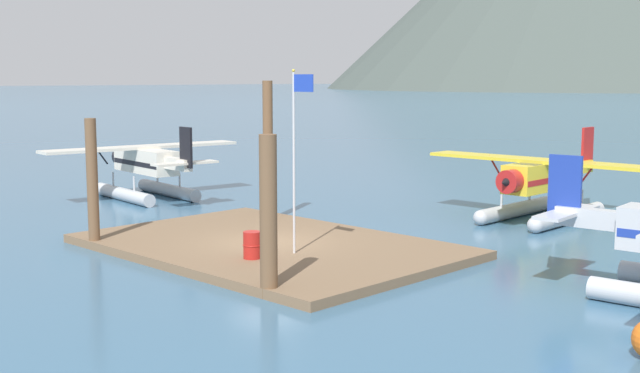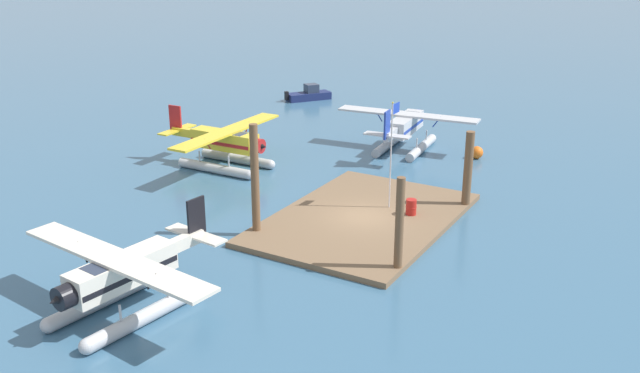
{
  "view_description": "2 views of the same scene",
  "coord_description": "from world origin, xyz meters",
  "px_view_note": "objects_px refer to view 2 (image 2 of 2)",
  "views": [
    {
      "loc": [
        21.15,
        -18.88,
        6.09
      ],
      "look_at": [
        -0.35,
        2.92,
        1.99
      ],
      "focal_mm": 45.49,
      "sensor_mm": 36.0,
      "label": 1
    },
    {
      "loc": [
        -31.68,
        -15.68,
        14.64
      ],
      "look_at": [
        -0.54,
        2.44,
        1.76
      ],
      "focal_mm": 38.99,
      "sensor_mm": 36.0,
      "label": 2
    }
  ],
  "objects_px": {
    "seaplane_yellow_bow_right": "(225,145)",
    "seaplane_silver_stbd_fwd": "(406,129)",
    "boat_navy_open_east": "(310,95)",
    "seaplane_cream_port_fwd": "(123,279)",
    "fuel_drum": "(411,207)",
    "flagpole": "(392,142)",
    "mooring_buoy": "(477,152)"
  },
  "relations": [
    {
      "from": "flagpole",
      "to": "seaplane_silver_stbd_fwd",
      "type": "xyz_separation_m",
      "value": [
        11.72,
        4.19,
        -2.5
      ]
    },
    {
      "from": "seaplane_yellow_bow_right",
      "to": "boat_navy_open_east",
      "type": "xyz_separation_m",
      "value": [
        21.01,
        6.0,
        -1.09
      ]
    },
    {
      "from": "flagpole",
      "to": "seaplane_yellow_bow_right",
      "type": "height_order",
      "value": "flagpole"
    },
    {
      "from": "flagpole",
      "to": "boat_navy_open_east",
      "type": "relative_size",
      "value": 1.42
    },
    {
      "from": "fuel_drum",
      "to": "seaplane_yellow_bow_right",
      "type": "relative_size",
      "value": 0.08
    },
    {
      "from": "seaplane_cream_port_fwd",
      "to": "fuel_drum",
      "type": "bearing_deg",
      "value": -21.67
    },
    {
      "from": "fuel_drum",
      "to": "boat_navy_open_east",
      "type": "xyz_separation_m",
      "value": [
        23.23,
        20.44,
        -0.25
      ]
    },
    {
      "from": "seaplane_silver_stbd_fwd",
      "to": "seaplane_yellow_bow_right",
      "type": "bearing_deg",
      "value": 138.91
    },
    {
      "from": "fuel_drum",
      "to": "seaplane_cream_port_fwd",
      "type": "height_order",
      "value": "seaplane_cream_port_fwd"
    },
    {
      "from": "seaplane_yellow_bow_right",
      "to": "fuel_drum",
      "type": "bearing_deg",
      "value": -98.7
    },
    {
      "from": "fuel_drum",
      "to": "seaplane_yellow_bow_right",
      "type": "bearing_deg",
      "value": 81.3
    },
    {
      "from": "seaplane_yellow_bow_right",
      "to": "seaplane_cream_port_fwd",
      "type": "bearing_deg",
      "value": -154.75
    },
    {
      "from": "boat_navy_open_east",
      "to": "seaplane_yellow_bow_right",
      "type": "bearing_deg",
      "value": -164.07
    },
    {
      "from": "seaplane_cream_port_fwd",
      "to": "seaplane_silver_stbd_fwd",
      "type": "xyz_separation_m",
      "value": [
        27.65,
        -0.43,
        0.0
      ]
    },
    {
      "from": "seaplane_cream_port_fwd",
      "to": "seaplane_silver_stbd_fwd",
      "type": "height_order",
      "value": "same"
    },
    {
      "from": "mooring_buoy",
      "to": "seaplane_cream_port_fwd",
      "type": "distance_m",
      "value": 28.8
    },
    {
      "from": "fuel_drum",
      "to": "seaplane_silver_stbd_fwd",
      "type": "height_order",
      "value": "seaplane_silver_stbd_fwd"
    },
    {
      "from": "flagpole",
      "to": "seaplane_silver_stbd_fwd",
      "type": "bearing_deg",
      "value": 19.69
    },
    {
      "from": "fuel_drum",
      "to": "seaplane_silver_stbd_fwd",
      "type": "relative_size",
      "value": 0.08
    },
    {
      "from": "seaplane_yellow_bow_right",
      "to": "seaplane_silver_stbd_fwd",
      "type": "height_order",
      "value": "same"
    },
    {
      "from": "seaplane_yellow_bow_right",
      "to": "seaplane_silver_stbd_fwd",
      "type": "distance_m",
      "value": 13.3
    },
    {
      "from": "seaplane_cream_port_fwd",
      "to": "flagpole",
      "type": "bearing_deg",
      "value": -16.18
    },
    {
      "from": "mooring_buoy",
      "to": "seaplane_yellow_bow_right",
      "type": "xyz_separation_m",
      "value": [
        -10.59,
        13.98,
        1.13
      ]
    },
    {
      "from": "boat_navy_open_east",
      "to": "fuel_drum",
      "type": "bearing_deg",
      "value": -138.66
    },
    {
      "from": "flagpole",
      "to": "seaplane_silver_stbd_fwd",
      "type": "relative_size",
      "value": 0.58
    },
    {
      "from": "fuel_drum",
      "to": "boat_navy_open_east",
      "type": "relative_size",
      "value": 0.2
    },
    {
      "from": "seaplane_silver_stbd_fwd",
      "to": "flagpole",
      "type": "bearing_deg",
      "value": -160.31
    },
    {
      "from": "seaplane_cream_port_fwd",
      "to": "seaplane_yellow_bow_right",
      "type": "distance_m",
      "value": 19.49
    },
    {
      "from": "seaplane_cream_port_fwd",
      "to": "seaplane_silver_stbd_fwd",
      "type": "bearing_deg",
      "value": -0.89
    },
    {
      "from": "mooring_buoy",
      "to": "seaplane_cream_port_fwd",
      "type": "bearing_deg",
      "value": 168.65
    },
    {
      "from": "flagpole",
      "to": "mooring_buoy",
      "type": "height_order",
      "value": "flagpole"
    },
    {
      "from": "fuel_drum",
      "to": "seaplane_yellow_bow_right",
      "type": "height_order",
      "value": "seaplane_yellow_bow_right"
    }
  ]
}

